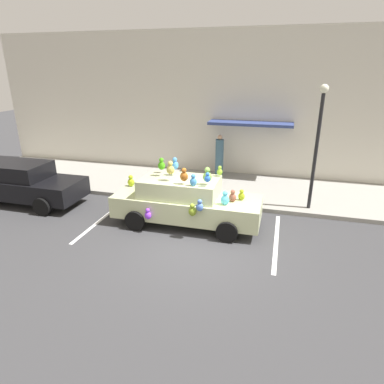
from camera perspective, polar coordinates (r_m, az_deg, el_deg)
name	(u,v)px	position (r m, az deg, el deg)	size (l,w,h in m)	color
ground_plane	(196,248)	(9.57, 0.77, -9.52)	(60.00, 60.00, 0.00)	#38383A
sidewalk	(227,188)	(14.00, 5.97, 0.72)	(24.00, 4.00, 0.15)	gray
storefront_building	(238,106)	(15.39, 7.84, 14.38)	(24.00, 1.25, 6.40)	beige
parking_stripe_front	(276,241)	(10.21, 14.27, -8.13)	(0.12, 3.60, 0.01)	silver
parking_stripe_rear	(102,219)	(11.67, -15.19, -4.47)	(0.12, 3.60, 0.01)	silver
plush_covered_car	(185,201)	(10.60, -1.16, -1.53)	(4.68, 1.94, 2.17)	beige
parked_sedan_behind	(22,182)	(13.91, -27.21, 1.46)	(4.57, 1.88, 1.54)	black
teddy_bear_on_sidewalk	(201,187)	(12.99, 1.59, 0.94)	(0.33, 0.27, 0.62)	pink
street_lamp_post	(318,137)	(11.76, 20.81, 8.90)	(0.28, 0.28, 4.18)	black
pedestrian_near_shopfront	(219,157)	(15.07, 4.72, 5.98)	(0.36, 0.36, 1.89)	#3A5A6E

